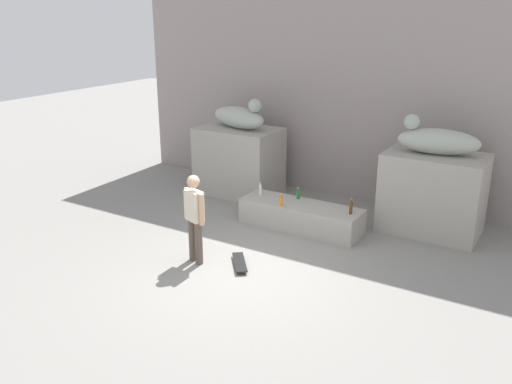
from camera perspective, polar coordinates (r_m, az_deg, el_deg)
name	(u,v)px	position (r m, az deg, el deg)	size (l,w,h in m)	color
ground_plane	(242,270)	(9.84, -1.49, -8.19)	(40.00, 40.00, 0.00)	gray
facade_wall	(356,70)	(13.29, 10.38, 12.47)	(11.80, 0.60, 6.12)	gray
pedestal_left	(239,161)	(13.55, -1.78, 3.26)	(1.97, 1.30, 1.66)	#A39E93
pedestal_right	(433,193)	(11.75, 17.99, -0.14)	(1.97, 1.30, 1.66)	#A39E93
statue_reclining_left	(240,117)	(13.26, -1.72, 7.88)	(1.68, 0.89, 0.78)	#A9B0A5
statue_reclining_right	(437,140)	(11.46, 18.37, 5.16)	(1.66, 0.78, 0.78)	#A9B0A5
ledge_block	(301,216)	(11.56, 4.71, -2.52)	(2.60, 0.83, 0.54)	#A39E93
skater	(195,215)	(9.84, -6.44, -2.41)	(0.52, 0.30, 1.67)	brown
skateboard	(240,262)	(9.98, -1.72, -7.36)	(0.66, 0.75, 0.08)	black
bottle_orange	(281,201)	(11.31, 2.63, -0.92)	(0.07, 0.07, 0.27)	orange
bottle_brown	(351,208)	(11.01, 9.90, -1.62)	(0.07, 0.07, 0.32)	#593314
bottle_green	(298,194)	(11.75, 4.44, -0.23)	(0.07, 0.07, 0.26)	#1E722D
bottle_clear	(260,190)	(11.93, 0.46, 0.23)	(0.06, 0.06, 0.29)	silver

